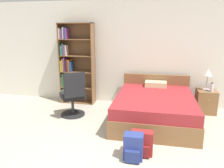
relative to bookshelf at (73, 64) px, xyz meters
name	(u,v)px	position (x,y,z in m)	size (l,w,h in m)	color
wall_back	(141,54)	(1.71, 0.26, 0.28)	(9.00, 0.06, 2.60)	silver
bookshelf	(73,64)	(0.00, 0.00, 0.00)	(0.88, 0.30, 2.05)	brown
bed	(155,107)	(2.11, -0.80, -0.73)	(1.59, 2.01, 0.81)	brown
office_chair	(73,97)	(0.36, -0.97, -0.56)	(0.70, 0.72, 1.02)	#232326
nightstand	(206,101)	(3.28, -0.08, -0.75)	(0.42, 0.49, 0.53)	brown
table_lamp	(208,74)	(3.26, -0.07, -0.12)	(0.20, 0.20, 0.48)	#B2B2B7
water_bottle	(212,87)	(3.34, -0.20, -0.39)	(0.08, 0.08, 0.21)	silver
backpack_blue	(133,147)	(1.84, -2.34, -0.84)	(0.28, 0.28, 0.39)	navy
backpack_red	(142,144)	(1.95, -2.20, -0.84)	(0.34, 0.22, 0.38)	maroon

